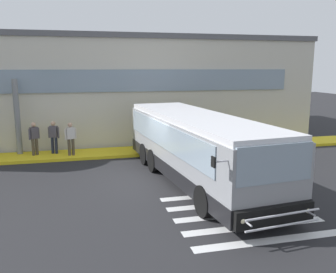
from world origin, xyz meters
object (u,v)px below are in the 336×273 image
(entry_support_column, at_px, (17,117))
(passenger_near_column, at_px, (34,137))
(safety_bollard_yellow, at_px, (188,147))
(passenger_by_doorway, at_px, (54,135))
(passenger_at_curb_edge, at_px, (71,137))
(bus_main_foreground, at_px, (196,149))

(entry_support_column, relative_size, passenger_near_column, 2.27)
(safety_bollard_yellow, bearing_deg, passenger_by_doorway, 167.75)
(passenger_near_column, bearing_deg, passenger_by_doorway, 9.40)
(passenger_near_column, distance_m, safety_bollard_yellow, 7.83)
(entry_support_column, distance_m, passenger_at_curb_edge, 2.93)
(bus_main_foreground, xyz_separation_m, passenger_near_column, (-6.69, 5.63, -0.25))
(entry_support_column, distance_m, bus_main_foreground, 9.70)
(bus_main_foreground, bearing_deg, passenger_by_doorway, 134.78)
(passenger_by_doorway, distance_m, safety_bollard_yellow, 6.94)
(entry_support_column, relative_size, safety_bollard_yellow, 4.23)
(bus_main_foreground, distance_m, safety_bollard_yellow, 4.53)
(passenger_by_doorway, distance_m, passenger_at_curb_edge, 1.07)
(passenger_by_doorway, bearing_deg, safety_bollard_yellow, -12.25)
(bus_main_foreground, xyz_separation_m, passenger_at_curb_edge, (-4.91, 5.12, -0.25))
(entry_support_column, xyz_separation_m, passenger_by_doorway, (1.74, -0.33, -0.94))
(bus_main_foreground, distance_m, passenger_by_doorway, 8.16)
(bus_main_foreground, height_order, passenger_near_column, bus_main_foreground)
(passenger_near_column, bearing_deg, safety_bollard_yellow, -9.66)
(safety_bollard_yellow, bearing_deg, passenger_near_column, 170.34)
(passenger_near_column, distance_m, passenger_at_curb_edge, 1.85)
(passenger_near_column, xyz_separation_m, passenger_by_doorway, (0.94, 0.16, 0.03))
(passenger_near_column, distance_m, passenger_by_doorway, 0.96)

